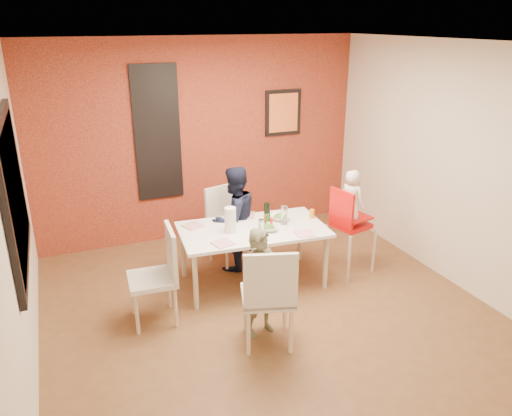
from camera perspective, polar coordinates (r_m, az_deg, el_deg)
name	(u,v)px	position (r m, az deg, el deg)	size (l,w,h in m)	color
ground	(267,309)	(5.41, 1.23, -11.51)	(4.50, 4.50, 0.00)	brown
ceiling	(269,42)	(4.58, 1.51, 18.39)	(4.50, 4.50, 0.02)	white
wall_back	(201,140)	(6.87, -6.26, 7.71)	(4.50, 0.02, 2.70)	beige
wall_front	(424,305)	(3.09, 18.64, -10.42)	(4.50, 0.02, 2.70)	beige
wall_left	(13,223)	(4.48, -26.06, -1.57)	(0.02, 4.50, 2.70)	beige
wall_right	(450,165)	(6.05, 21.33, 4.61)	(0.02, 4.50, 2.70)	beige
brick_accent_wall	(202,141)	(6.85, -6.21, 7.68)	(4.50, 0.02, 2.70)	maroon
picture_window_frame	(13,192)	(4.60, -25.99, 1.67)	(0.05, 1.70, 1.30)	black
picture_window_pane	(15,192)	(4.60, -25.80, 1.70)	(0.02, 1.55, 1.15)	black
glassblock_strip	(157,133)	(6.67, -11.22, 8.36)	(0.55, 0.03, 1.70)	silver
glassblock_surround	(157,134)	(6.66, -11.21, 8.35)	(0.60, 0.03, 1.76)	black
art_print_frame	(283,113)	(7.19, 3.11, 10.83)	(0.54, 0.03, 0.64)	black
art_print_canvas	(283,113)	(7.18, 3.16, 10.81)	(0.44, 0.01, 0.54)	orange
dining_table	(253,233)	(5.65, -0.37, -2.87)	(1.71, 1.04, 0.68)	white
chair_near	(269,293)	(4.57, 1.48, -9.72)	(0.60, 0.60, 1.03)	beige
chair_far	(226,220)	(6.24, -3.42, -1.42)	(0.55, 0.55, 0.96)	silver
chair_left	(160,270)	(5.08, -10.87, -7.02)	(0.49, 0.49, 0.99)	silver
high_chair	(348,223)	(5.99, 10.48, -1.65)	(0.53, 0.53, 1.07)	red
child_near	(261,283)	(4.79, 0.56, -8.53)	(0.40, 0.26, 1.10)	brown
child_far	(234,219)	(5.99, -2.48, -1.24)	(0.63, 0.49, 1.29)	black
toddler	(351,197)	(5.90, 10.85, 1.23)	(0.32, 0.21, 0.65)	white
plate_near_left	(223,243)	(5.26, -3.82, -4.03)	(0.20, 0.20, 0.01)	white
plate_far_mid	(245,215)	(5.98, -1.28, -0.81)	(0.23, 0.23, 0.01)	silver
plate_near_right	(305,233)	(5.51, 5.60, -2.91)	(0.20, 0.20, 0.01)	white
plate_far_left	(193,226)	(5.72, -7.21, -2.03)	(0.20, 0.20, 0.01)	silver
salad_bowl_a	(268,228)	(5.56, 1.36, -2.29)	(0.23, 0.23, 0.06)	white
salad_bowl_b	(280,217)	(5.87, 2.77, -1.07)	(0.22, 0.22, 0.05)	white
wine_bottle	(267,214)	(5.68, 1.27, -0.68)	(0.07, 0.07, 0.26)	black
wine_glass_a	(261,227)	(5.41, 0.60, -2.24)	(0.06, 0.06, 0.18)	white
wine_glass_b	(284,215)	(5.70, 3.22, -0.84)	(0.08, 0.08, 0.22)	silver
paper_towel_roll	(230,220)	(5.48, -2.96, -1.37)	(0.13, 0.13, 0.29)	white
condiment_red	(271,223)	(5.60, 1.77, -1.76)	(0.03, 0.03, 0.12)	red
condiment_green	(268,220)	(5.66, 1.33, -1.37)	(0.04, 0.04, 0.15)	#2A7125
condiment_brown	(265,221)	(5.64, 1.05, -1.48)	(0.04, 0.04, 0.14)	brown
sippy_cup	(312,214)	(5.93, 6.41, -0.66)	(0.06, 0.06, 0.11)	orange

